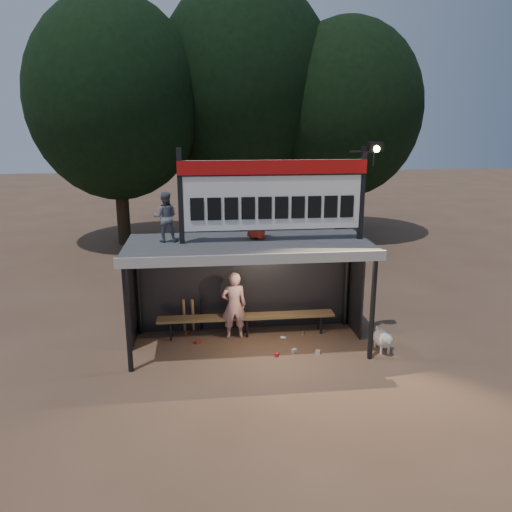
{
  "coord_description": "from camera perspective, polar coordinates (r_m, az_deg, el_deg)",
  "views": [
    {
      "loc": [
        -0.97,
        -9.92,
        4.68
      ],
      "look_at": [
        0.2,
        0.4,
        1.9
      ],
      "focal_mm": 35.0,
      "sensor_mm": 36.0,
      "label": 1
    }
  ],
  "objects": [
    {
      "name": "child_a",
      "position": [
        10.31,
        -10.33,
        4.41
      ],
      "size": [
        0.51,
        0.41,
        1.02
      ],
      "primitive_type": "imported",
      "rotation": [
        0.0,
        0.0,
        3.1
      ],
      "color": "slate",
      "rests_on": "dugout_shelter"
    },
    {
      "name": "dog",
      "position": [
        10.98,
        14.31,
        -9.16
      ],
      "size": [
        0.36,
        0.81,
        0.49
      ],
      "color": "white",
      "rests_on": "ground"
    },
    {
      "name": "player",
      "position": [
        11.11,
        -2.54,
        -5.66
      ],
      "size": [
        0.58,
        0.4,
        1.54
      ],
      "primitive_type": "imported",
      "rotation": [
        0.0,
        0.0,
        3.21
      ],
      "color": "white",
      "rests_on": "ground"
    },
    {
      "name": "child_b",
      "position": [
        10.38,
        0.12,
        4.91
      ],
      "size": [
        0.63,
        0.6,
        1.09
      ],
      "primitive_type": "imported",
      "rotation": [
        0.0,
        0.0,
        2.49
      ],
      "color": "#B02A1B",
      "rests_on": "dugout_shelter"
    },
    {
      "name": "bats",
      "position": [
        11.56,
        -7.21,
        -6.72
      ],
      "size": [
        0.48,
        0.33,
        0.84
      ],
      "color": "olive",
      "rests_on": "ground"
    },
    {
      "name": "ground",
      "position": [
        11.02,
        -0.81,
        -10.16
      ],
      "size": [
        80.0,
        80.0,
        0.0
      ],
      "primitive_type": "plane",
      "color": "brown",
      "rests_on": "ground"
    },
    {
      "name": "tree_left",
      "position": [
        20.17,
        -15.8,
        16.82
      ],
      "size": [
        6.46,
        6.46,
        9.27
      ],
      "color": "#312315",
      "rests_on": "ground"
    },
    {
      "name": "bench",
      "position": [
        11.35,
        -1.1,
        -7.01
      ],
      "size": [
        4.0,
        0.35,
        0.48
      ],
      "color": "olive",
      "rests_on": "ground"
    },
    {
      "name": "tree_right",
      "position": [
        21.29,
        10.23,
        16.13
      ],
      "size": [
        6.08,
        6.08,
        8.72
      ],
      "color": "#302115",
      "rests_on": "ground"
    },
    {
      "name": "tree_mid",
      "position": [
        21.57,
        -1.28,
        18.94
      ],
      "size": [
        7.22,
        7.22,
        10.36
      ],
      "color": "#301E15",
      "rests_on": "ground"
    },
    {
      "name": "dugout_shelter",
      "position": [
        10.6,
        -0.98,
        -0.53
      ],
      "size": [
        5.1,
        2.08,
        2.32
      ],
      "color": "#3F3F41",
      "rests_on": "ground"
    },
    {
      "name": "scoreboard_assembly",
      "position": [
        10.12,
        2.29,
        7.27
      ],
      "size": [
        4.1,
        0.27,
        1.99
      ],
      "color": "black",
      "rests_on": "dugout_shelter"
    },
    {
      "name": "litter",
      "position": [
        11.02,
        1.06,
        -9.93
      ],
      "size": [
        2.86,
        1.46,
        0.08
      ],
      "color": "#AF241E",
      "rests_on": "ground"
    }
  ]
}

